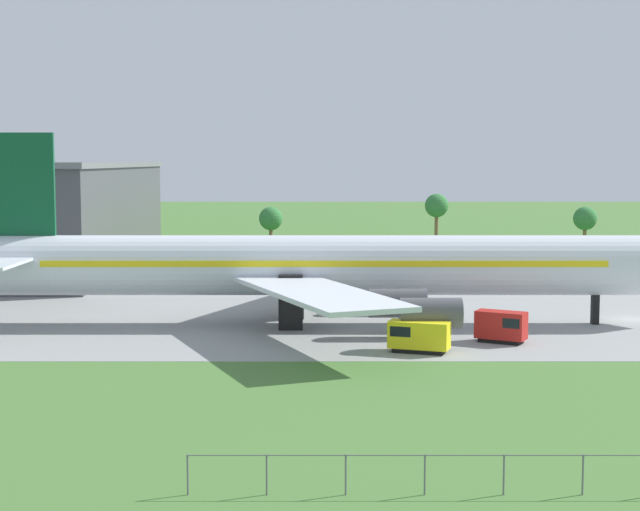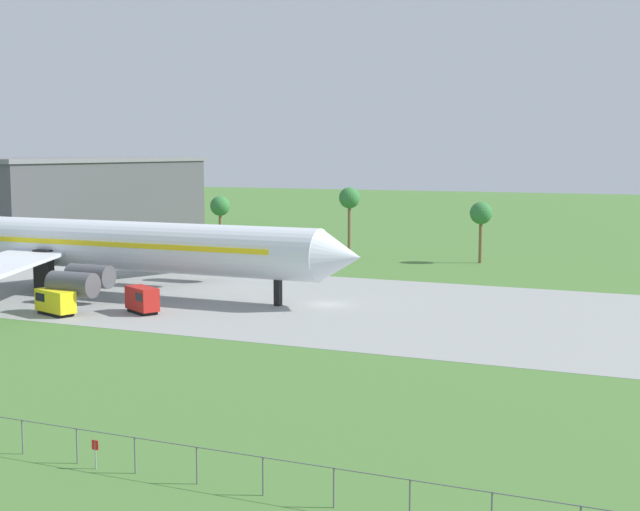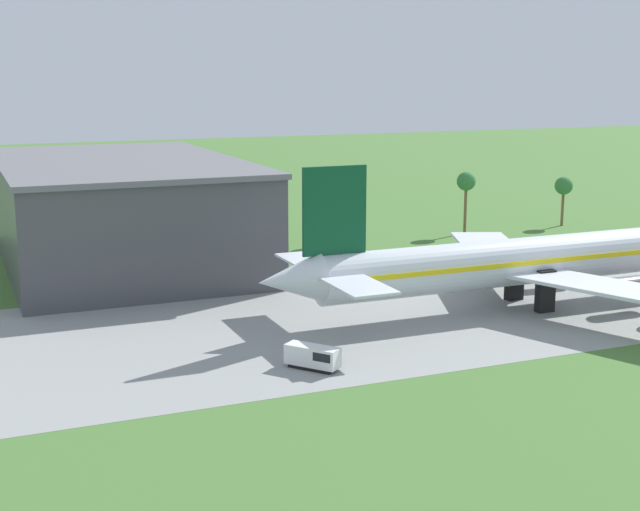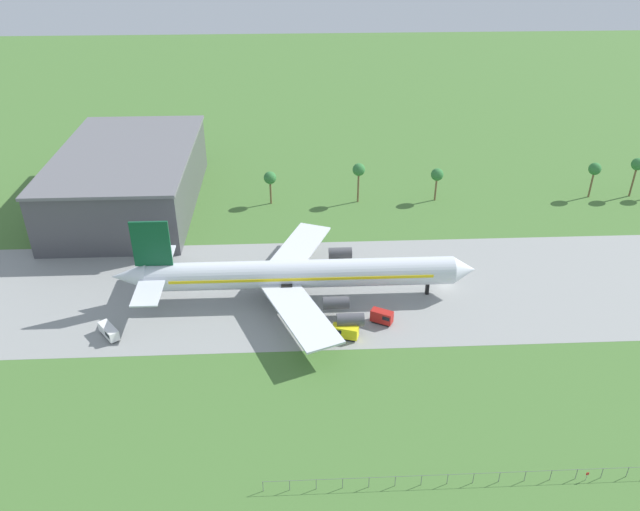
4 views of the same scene
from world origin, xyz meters
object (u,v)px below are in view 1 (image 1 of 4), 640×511
object	(u,v)px
jet_airliner	(307,266)
terminal_building	(7,216)
catering_van	(413,336)
baggage_tug	(498,326)

from	to	relation	value
jet_airliner	terminal_building	xyz separation A→B (m)	(-46.48, 49.95, 2.24)
terminal_building	catering_van	bearing A→B (deg)	-49.29
jet_airliner	baggage_tug	xyz separation A→B (m)	(17.82, -10.46, -4.52)
baggage_tug	terminal_building	size ratio (longest dim) A/B	0.08
jet_airliner	baggage_tug	world-z (taller)	jet_airliner
terminal_building	baggage_tug	bearing A→B (deg)	-43.21
catering_van	terminal_building	distance (m)	86.06
jet_airliner	baggage_tug	size ratio (longest dim) A/B	15.97
jet_airliner	catering_van	xyz separation A→B (m)	(9.47, -15.08, -4.60)
baggage_tug	catering_van	bearing A→B (deg)	-151.02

